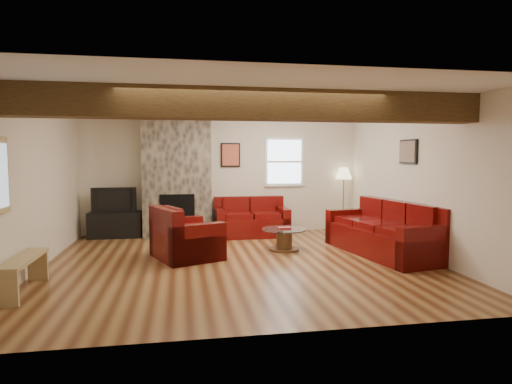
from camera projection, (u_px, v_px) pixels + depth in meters
room at (241, 183)px, 6.63m from camera, size 8.00×8.00×8.00m
oak_beam at (254, 105)px, 5.31m from camera, size 6.00×0.36×0.38m
chimney_breast at (177, 178)px, 8.91m from camera, size 1.40×0.67×2.50m
back_window at (284, 162)px, 9.49m from camera, size 0.90×0.08×1.10m
ceiling_dome at (284, 113)px, 7.57m from camera, size 0.40×0.40×0.18m
artwork_back at (231, 155)px, 9.28m from camera, size 0.42×0.06×0.52m
artwork_right at (408, 152)px, 7.39m from camera, size 0.06×0.55×0.42m
sofa_three at (383, 228)px, 7.30m from camera, size 1.33×2.43×0.89m
loveseat at (251, 217)px, 8.98m from camera, size 1.52×0.88×0.80m
armchair_red at (187, 232)px, 7.01m from camera, size 1.25×1.32×0.85m
coffee_table at (284, 239)px, 7.60m from camera, size 0.79×0.79×0.41m
tv_cabinet at (115, 225)px, 8.81m from camera, size 1.06×0.42×0.53m
television at (115, 200)px, 8.76m from camera, size 0.89×0.12×0.51m
floor_lamp at (344, 177)px, 9.59m from camera, size 0.36×0.36×1.42m
pine_bench at (24, 275)px, 5.24m from camera, size 0.27×1.16×0.43m
coal_bucket at (208, 234)px, 8.40m from camera, size 0.31×0.31×0.29m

